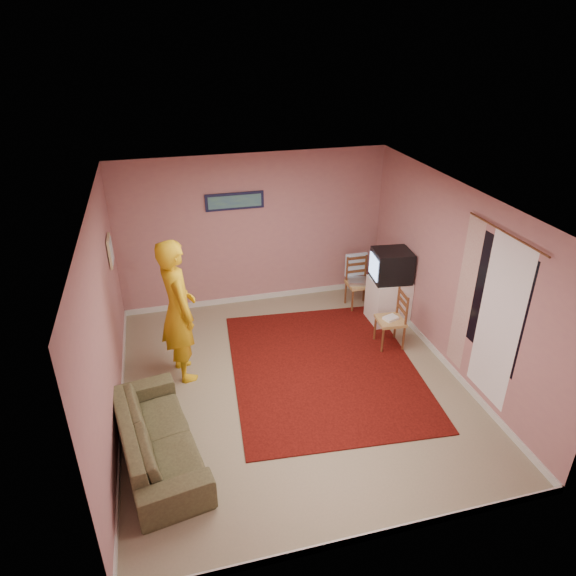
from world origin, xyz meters
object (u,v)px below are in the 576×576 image
object	(u,v)px
tv_cabinet	(388,300)
chair_b	(391,314)
crt_tv	(391,266)
chair_a	(360,278)
person	(178,311)
sofa	(157,436)

from	to	relation	value
tv_cabinet	chair_b	bearing A→B (deg)	-112.31
crt_tv	chair_a	size ratio (longest dim) A/B	1.32
chair_a	person	world-z (taller)	person
crt_tv	sofa	bearing A→B (deg)	-144.07
chair_b	person	size ratio (longest dim) A/B	0.24
crt_tv	person	size ratio (longest dim) A/B	0.31
sofa	person	distance (m)	1.73
crt_tv	tv_cabinet	bearing A→B (deg)	0.00
sofa	person	xyz separation A→B (m)	(0.40, 1.52, 0.72)
chair_a	person	xyz separation A→B (m)	(-3.07, -1.18, 0.47)
chair_a	chair_b	size ratio (longest dim) A/B	0.99
chair_b	sofa	world-z (taller)	chair_b
crt_tv	chair_a	world-z (taller)	crt_tv
chair_a	crt_tv	bearing A→B (deg)	-64.27
chair_a	sofa	bearing A→B (deg)	-142.35
crt_tv	chair_b	size ratio (longest dim) A/B	1.30
chair_a	chair_b	distance (m)	1.26
chair_a	person	size ratio (longest dim) A/B	0.24
tv_cabinet	chair_b	distance (m)	0.77
chair_b	sofa	bearing A→B (deg)	-62.98
chair_b	sofa	xyz separation A→B (m)	(-3.46, -1.43, -0.26)
tv_cabinet	sofa	size ratio (longest dim) A/B	0.38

